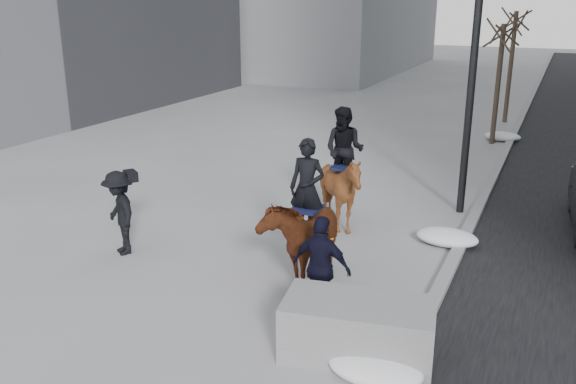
% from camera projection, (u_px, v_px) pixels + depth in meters
% --- Properties ---
extents(ground, '(120.00, 120.00, 0.00)m').
position_uv_depth(ground, '(261.00, 288.00, 11.12)').
color(ground, gray).
rests_on(ground, ground).
extents(curb, '(0.25, 90.00, 0.12)m').
position_uv_depth(curb, '(497.00, 169.00, 18.58)').
color(curb, gray).
rests_on(curb, ground).
extents(planter, '(2.34, 1.44, 0.87)m').
position_uv_depth(planter, '(358.00, 329.00, 8.92)').
color(planter, gray).
rests_on(planter, ground).
extents(tree_near, '(1.20, 1.20, 4.66)m').
position_uv_depth(tree_near, '(498.00, 79.00, 21.36)').
color(tree_near, '#362A1F').
rests_on(tree_near, ground).
extents(tree_far, '(1.20, 1.20, 5.02)m').
position_uv_depth(tree_far, '(511.00, 62.00, 25.06)').
color(tree_far, '#33281E').
rests_on(tree_far, ground).
extents(mounted_left, '(0.98, 2.09, 2.68)m').
position_uv_depth(mounted_left, '(304.00, 230.00, 11.16)').
color(mounted_left, '#491F0E').
rests_on(mounted_left, ground).
extents(mounted_right, '(1.52, 1.70, 2.79)m').
position_uv_depth(mounted_right, '(342.00, 182.00, 13.63)').
color(mounted_right, '#45240D').
rests_on(mounted_right, ground).
extents(feeder, '(1.06, 0.89, 1.75)m').
position_uv_depth(feeder, '(322.00, 267.00, 9.92)').
color(feeder, black).
rests_on(feeder, ground).
extents(camera_crew, '(1.30, 1.19, 1.75)m').
position_uv_depth(camera_crew, '(120.00, 213.00, 12.40)').
color(camera_crew, black).
rests_on(camera_crew, ground).
extents(lamppost, '(0.25, 1.22, 9.09)m').
position_uv_depth(lamppost, '(479.00, 1.00, 13.49)').
color(lamppost, black).
rests_on(lamppost, ground).
extents(snow_piles, '(1.36, 16.98, 0.35)m').
position_uv_depth(snow_piles, '(459.00, 216.00, 14.29)').
color(snow_piles, white).
rests_on(snow_piles, ground).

